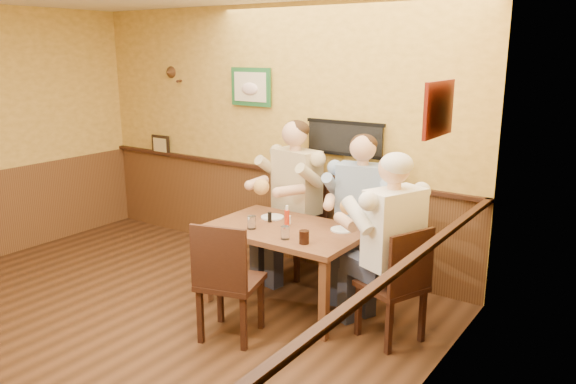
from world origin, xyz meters
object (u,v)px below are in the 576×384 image
diner_white_elder (393,258)px  pepper_shaker (270,217)px  diner_tan_shirt (297,206)px  diner_blue_polo (361,222)px  chair_right_end (392,283)px  chair_near_side (231,279)px  dining_table (287,237)px  chair_back_right (361,242)px  water_glass_mid (285,233)px  cola_tumbler (304,237)px  hot_sauce_bottle (287,218)px  water_glass_left (252,222)px  chair_back_left (297,226)px  salt_shaker (289,220)px

diner_white_elder → pepper_shaker: 1.30m
diner_tan_shirt → diner_blue_polo: (0.76, -0.01, -0.03)m
chair_right_end → chair_near_side: bearing=-34.9°
diner_white_elder → pepper_shaker: diner_white_elder is taller
dining_table → chair_back_right: size_ratio=1.43×
chair_near_side → diner_tan_shirt: (-0.32, 1.46, 0.22)m
diner_blue_polo → water_glass_mid: diner_blue_polo is taller
diner_tan_shirt → diner_blue_polo: diner_tan_shirt is taller
diner_tan_shirt → cola_tumbler: bearing=-42.8°
diner_blue_polo → cola_tumbler: 0.97m
diner_tan_shirt → pepper_shaker: (0.13, -0.65, 0.06)m
chair_back_right → water_glass_mid: 1.04m
hot_sauce_bottle → chair_back_right: bearing=60.8°
water_glass_left → pepper_shaker: water_glass_left is taller
chair_back_left → diner_blue_polo: 0.78m
chair_back_left → chair_near_side: (0.32, -1.46, -0.01)m
diner_blue_polo → salt_shaker: bearing=-138.9°
chair_back_left → hot_sauce_bottle: chair_back_left is taller
diner_blue_polo → pepper_shaker: (-0.63, -0.65, 0.10)m
chair_back_left → chair_back_right: bearing=10.1°
water_glass_left → water_glass_mid: water_glass_left is taller
chair_back_right → diner_blue_polo: (0.00, 0.00, 0.21)m
water_glass_left → chair_right_end: bearing=6.9°
chair_back_right → chair_right_end: size_ratio=1.00×
dining_table → chair_back_left: bearing=117.0°
chair_back_right → water_glass_left: (-0.64, -0.90, 0.32)m
diner_white_elder → water_glass_mid: size_ratio=12.30×
salt_shaker → pepper_shaker: pepper_shaker is taller
diner_white_elder → salt_shaker: diner_white_elder is taller
diner_blue_polo → diner_tan_shirt: bearing=167.5°
diner_blue_polo → cola_tumbler: diner_blue_polo is taller
chair_right_end → diner_blue_polo: size_ratio=0.70×
dining_table → pepper_shaker: 0.27m
chair_right_end → water_glass_mid: bearing=-53.9°
chair_back_right → salt_shaker: bearing=-138.9°
chair_back_left → cola_tumbler: bearing=-42.8°
chair_near_side → salt_shaker: bearing=-105.8°
diner_blue_polo → water_glass_mid: (-0.23, -0.96, 0.11)m
chair_near_side → water_glass_left: bearing=-85.6°
chair_right_end → cola_tumbler: size_ratio=8.76×
water_glass_left → hot_sauce_bottle: (0.25, 0.20, 0.03)m
chair_back_left → pepper_shaker: size_ratio=10.85×
diner_white_elder → chair_back_left: bearing=-95.2°
hot_sauce_bottle → diner_blue_polo: bearing=60.8°
water_glass_mid → diner_white_elder: bearing=13.7°
chair_back_left → diner_white_elder: diner_white_elder is taller
chair_near_side → diner_blue_polo: bearing=-123.0°
chair_back_left → pepper_shaker: (0.13, -0.65, 0.28)m
diner_white_elder → cola_tumbler: diner_white_elder is taller
water_glass_left → chair_near_side: bearing=-69.3°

